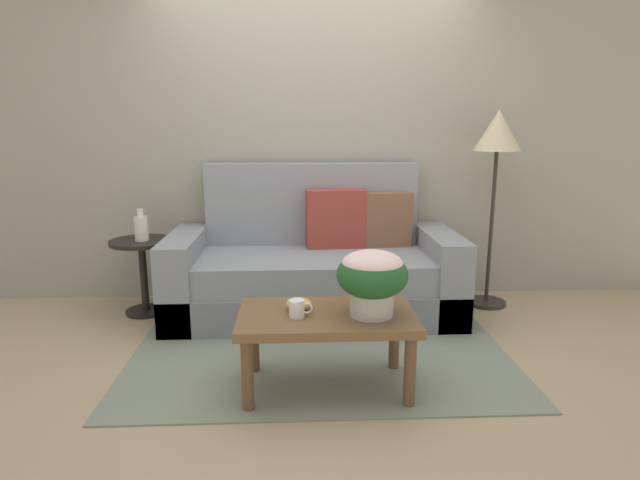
{
  "coord_description": "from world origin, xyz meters",
  "views": [
    {
      "loc": [
        -0.15,
        -3.02,
        1.43
      ],
      "look_at": [
        0.01,
        0.2,
        0.71
      ],
      "focal_mm": 29.42,
      "sensor_mm": 36.0,
      "label": 1
    }
  ],
  "objects": [
    {
      "name": "ground_plane",
      "position": [
        0.0,
        0.0,
        0.0
      ],
      "size": [
        14.0,
        14.0,
        0.0
      ],
      "primitive_type": "plane",
      "color": "tan"
    },
    {
      "name": "potted_plant",
      "position": [
        0.25,
        -0.41,
        0.65
      ],
      "size": [
        0.37,
        0.37,
        0.35
      ],
      "color": "#B7B2A8",
      "rests_on": "coffee_table"
    },
    {
      "name": "table_vase",
      "position": [
        -1.29,
        0.86,
        0.68
      ],
      "size": [
        0.1,
        0.1,
        0.24
      ],
      "color": "silver",
      "rests_on": "side_table"
    },
    {
      "name": "couch",
      "position": [
        -0.0,
        0.85,
        0.34
      ],
      "size": [
        2.15,
        0.92,
        1.13
      ],
      "color": "slate",
      "rests_on": "ground"
    },
    {
      "name": "wall_back",
      "position": [
        0.0,
        1.34,
        1.44
      ],
      "size": [
        6.4,
        0.12,
        2.88
      ],
      "primitive_type": "cube",
      "color": "gray",
      "rests_on": "ground"
    },
    {
      "name": "side_table",
      "position": [
        -1.31,
        0.88,
        0.4
      ],
      "size": [
        0.47,
        0.47,
        0.58
      ],
      "color": "black",
      "rests_on": "ground"
    },
    {
      "name": "snack_bowl",
      "position": [
        -0.13,
        -0.33,
        0.48
      ],
      "size": [
        0.14,
        0.14,
        0.07
      ],
      "color": "gold",
      "rests_on": "coffee_table"
    },
    {
      "name": "coffee_mug",
      "position": [
        -0.14,
        -0.42,
        0.48
      ],
      "size": [
        0.13,
        0.08,
        0.09
      ],
      "color": "white",
      "rests_on": "coffee_table"
    },
    {
      "name": "area_rug",
      "position": [
        0.0,
        0.19,
        0.01
      ],
      "size": [
        2.36,
        1.79,
        0.01
      ],
      "primitive_type": "cube",
      "color": "gray",
      "rests_on": "ground"
    },
    {
      "name": "coffee_table",
      "position": [
        0.02,
        -0.37,
        0.37
      ],
      "size": [
        0.95,
        0.55,
        0.44
      ],
      "color": "brown",
      "rests_on": "ground"
    },
    {
      "name": "floor_lamp",
      "position": [
        1.39,
        0.95,
        1.27
      ],
      "size": [
        0.35,
        0.35,
        1.53
      ],
      "color": "#2D2823",
      "rests_on": "ground"
    }
  ]
}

